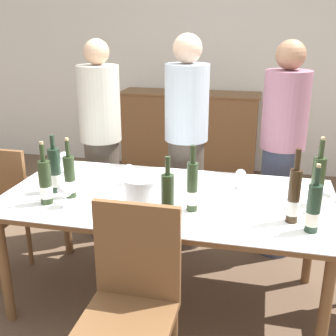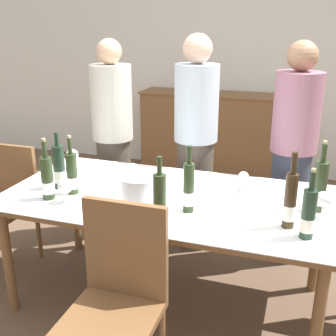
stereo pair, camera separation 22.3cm
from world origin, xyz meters
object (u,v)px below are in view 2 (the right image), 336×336
(wine_glass_3, at_px, (72,156))
(person_guest_left, at_px, (196,146))
(wine_bottle_5, at_px, (59,168))
(person_guest_right, at_px, (292,156))
(sideboard_cabinet, at_px, (209,134))
(wine_bottle_7, at_px, (160,203))
(wine_glass_2, at_px, (65,187))
(wine_bottle_0, at_px, (47,179))
(wine_glass_0, at_px, (324,200))
(wine_bottle_1, at_px, (320,188))
(wine_bottle_2, at_px, (72,174))
(wine_bottle_3, at_px, (308,215))
(chair_near_front, at_px, (118,291))
(wine_glass_1, at_px, (132,169))
(chair_left_end, at_px, (4,197))
(dining_table, at_px, (168,205))
(wine_glass_4, at_px, (243,178))
(ice_bucket, at_px, (138,192))
(wine_bottle_4, at_px, (189,188))
(person_host, at_px, (113,141))
(wine_bottle_6, at_px, (290,201))

(wine_glass_3, bearing_deg, person_guest_left, 35.48)
(wine_bottle_5, xyz_separation_m, person_guest_right, (1.38, 0.89, -0.05))
(sideboard_cabinet, distance_m, person_guest_right, 1.97)
(wine_bottle_7, distance_m, wine_glass_2, 0.64)
(wine_bottle_0, distance_m, wine_glass_0, 1.56)
(wine_bottle_1, distance_m, wine_bottle_2, 1.44)
(wine_bottle_0, relative_size, wine_glass_2, 2.52)
(wine_bottle_2, relative_size, wine_glass_2, 2.49)
(wine_bottle_2, height_order, wine_bottle_3, wine_bottle_2)
(wine_bottle_1, xyz_separation_m, chair_near_front, (-0.86, -0.80, -0.33))
(sideboard_cabinet, distance_m, wine_bottle_5, 2.62)
(wine_bottle_0, xyz_separation_m, wine_glass_3, (-0.13, 0.50, -0.02))
(wine_glass_1, relative_size, chair_left_end, 0.15)
(chair_near_front, distance_m, person_guest_right, 1.71)
(wine_bottle_3, bearing_deg, wine_bottle_2, 174.33)
(wine_bottle_1, bearing_deg, dining_table, -175.42)
(wine_bottle_5, bearing_deg, sideboard_cabinet, 81.51)
(wine_bottle_2, xyz_separation_m, person_guest_left, (0.53, 0.92, -0.02))
(wine_bottle_3, relative_size, chair_left_end, 0.40)
(person_guest_left, bearing_deg, chair_near_front, -88.88)
(wine_glass_1, height_order, chair_left_end, chair_left_end)
(wine_glass_1, bearing_deg, wine_glass_4, 7.53)
(wine_glass_4, bearing_deg, wine_bottle_2, -159.32)
(ice_bucket, relative_size, wine_bottle_4, 0.51)
(wine_bottle_0, relative_size, wine_bottle_4, 0.98)
(wine_glass_0, distance_m, person_host, 1.82)
(wine_bottle_0, xyz_separation_m, wine_glass_4, (1.08, 0.49, -0.04))
(wine_bottle_3, xyz_separation_m, wine_bottle_5, (-1.50, 0.19, 0.01))
(wine_bottle_0, height_order, wine_glass_2, wine_bottle_0)
(wine_glass_1, distance_m, wine_glass_2, 0.48)
(wine_bottle_5, bearing_deg, wine_glass_4, 15.77)
(dining_table, bearing_deg, wine_bottle_0, -158.51)
(ice_bucket, bearing_deg, wine_bottle_0, -176.30)
(wine_glass_0, bearing_deg, wine_bottle_3, -106.88)
(wine_bottle_0, xyz_separation_m, person_guest_right, (1.35, 1.07, -0.05))
(sideboard_cabinet, distance_m, wine_bottle_4, 2.72)
(wine_glass_0, height_order, chair_left_end, wine_glass_0)
(wine_bottle_6, height_order, wine_bottle_7, wine_bottle_6)
(wine_glass_0, bearing_deg, person_guest_left, 138.62)
(ice_bucket, relative_size, chair_near_front, 0.20)
(wine_bottle_0, xyz_separation_m, person_guest_left, (0.63, 1.04, -0.03))
(wine_glass_0, bearing_deg, chair_left_end, 177.02)
(wine_bottle_2, relative_size, wine_bottle_4, 0.97)
(wine_glass_2, height_order, chair_near_front, chair_near_front)
(wine_bottle_5, height_order, person_host, person_host)
(sideboard_cabinet, bearing_deg, wine_bottle_7, -82.01)
(wine_glass_1, height_order, wine_glass_4, wine_glass_1)
(sideboard_cabinet, distance_m, wine_glass_2, 2.79)
(wine_bottle_2, height_order, wine_glass_3, wine_bottle_2)
(dining_table, relative_size, wine_glass_0, 12.84)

